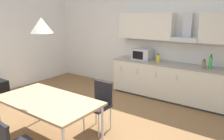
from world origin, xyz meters
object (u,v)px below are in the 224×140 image
(microwave, at_px, (142,54))
(bottle_green, at_px, (210,63))
(chair_far_right, at_px, (100,101))
(bottle_brown, at_px, (204,64))
(bottle_yellow, at_px, (158,58))
(dining_table, at_px, (47,102))
(pendant_lamp, at_px, (41,25))

(microwave, height_order, bottle_green, bottle_green)
(chair_far_right, bearing_deg, microwave, 97.75)
(bottle_brown, xyz_separation_m, bottle_yellow, (-1.07, 0.02, 0.01))
(dining_table, bearing_deg, bottle_yellow, 79.43)
(pendant_lamp, bearing_deg, bottle_green, 59.22)
(bottle_brown, xyz_separation_m, bottle_green, (0.13, 0.02, 0.05))
(dining_table, relative_size, chair_far_right, 1.93)
(bottle_brown, distance_m, dining_table, 3.32)
(bottle_green, distance_m, pendant_lamp, 3.50)
(dining_table, height_order, pendant_lamp, pendant_lamp)
(bottle_brown, bearing_deg, pendant_lamp, -119.09)
(dining_table, xyz_separation_m, chair_far_right, (0.38, 0.83, -0.17))
(bottle_green, xyz_separation_m, dining_table, (-1.74, -2.91, -0.33))
(bottle_brown, distance_m, bottle_yellow, 1.07)
(bottle_green, relative_size, pendant_lamp, 0.98)
(chair_far_right, bearing_deg, bottle_brown, 59.13)
(pendant_lamp, bearing_deg, dining_table, 66.37)
(bottle_yellow, distance_m, chair_far_right, 2.13)
(bottle_yellow, bearing_deg, microwave, 175.32)
(microwave, bearing_deg, chair_far_right, -82.25)
(bottle_yellow, height_order, pendant_lamp, pendant_lamp)
(microwave, bearing_deg, bottle_brown, -1.99)
(microwave, relative_size, dining_table, 0.29)
(microwave, relative_size, chair_far_right, 0.55)
(bottle_brown, relative_size, bottle_green, 0.64)
(dining_table, distance_m, chair_far_right, 0.93)
(bottle_green, xyz_separation_m, bottle_yellow, (-1.19, -0.00, -0.04))
(microwave, distance_m, bottle_green, 1.65)
(microwave, relative_size, pendant_lamp, 1.50)
(microwave, xyz_separation_m, dining_table, (-0.09, -2.95, -0.34))
(bottle_green, xyz_separation_m, pendant_lamp, (-1.74, -2.91, 0.84))
(bottle_yellow, height_order, dining_table, bottle_yellow)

